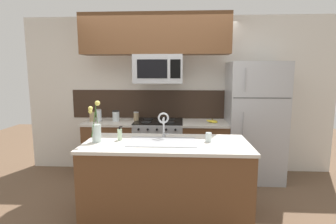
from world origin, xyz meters
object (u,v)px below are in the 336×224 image
object	(u,v)px
microwave	(158,69)
sink_faucet	(164,121)
storage_jar_short	(116,116)
storage_jar_squat	(136,116)
stove_range	(159,149)
storage_jar_tall	(92,116)
dish_soap_bottle	(120,134)
banana_bunch	(212,121)
drinking_glass	(209,137)
storage_jar_medium	(99,115)
refrigerator	(254,121)
flower_vase	(96,130)

from	to	relation	value
microwave	sink_faucet	distance (m)	1.20
storage_jar_short	storage_jar_squat	world-z (taller)	storage_jar_short
storage_jar_squat	sink_faucet	distance (m)	1.19
stove_range	storage_jar_tall	distance (m)	1.19
microwave	dish_soap_bottle	xyz separation A→B (m)	(-0.35, -1.16, -0.76)
storage_jar_short	storage_jar_squat	bearing A→B (deg)	5.39
banana_bunch	drinking_glass	bearing A→B (deg)	-98.41
microwave	drinking_glass	world-z (taller)	microwave
storage_jar_squat	banana_bunch	bearing A→B (deg)	-4.21
microwave	storage_jar_squat	size ratio (longest dim) A/B	5.01
sink_faucet	storage_jar_medium	bearing A→B (deg)	137.60
storage_jar_tall	microwave	bearing A→B (deg)	0.71
microwave	refrigerator	distance (m)	1.71
storage_jar_short	flower_vase	distance (m)	1.28
banana_bunch	drinking_glass	world-z (taller)	drinking_glass
storage_jar_tall	dish_soap_bottle	xyz separation A→B (m)	(0.72, -1.15, -0.02)
storage_jar_tall	flower_vase	world-z (taller)	flower_vase
refrigerator	banana_bunch	size ratio (longest dim) A/B	9.67
storage_jar_tall	drinking_glass	bearing A→B (deg)	-33.83
drinking_glass	flower_vase	xyz separation A→B (m)	(-1.26, -0.07, 0.08)
stove_range	sink_faucet	bearing A→B (deg)	-81.71
flower_vase	stove_range	bearing A→B (deg)	65.18
refrigerator	storage_jar_tall	xyz separation A→B (m)	(-2.57, -0.05, 0.07)
storage_jar_tall	storage_jar_squat	bearing A→B (deg)	5.17
storage_jar_short	drinking_glass	size ratio (longest dim) A/B	1.65
dish_soap_bottle	flower_vase	world-z (taller)	flower_vase
storage_jar_short	drinking_glass	distance (m)	1.82
storage_jar_tall	sink_faucet	bearing A→B (deg)	-39.32
microwave	storage_jar_tall	size ratio (longest dim) A/B	4.34
microwave	storage_jar_tall	bearing A→B (deg)	-179.29
storage_jar_short	dish_soap_bottle	bearing A→B (deg)	-73.70
drinking_glass	storage_jar_short	bearing A→B (deg)	138.68
storage_jar_medium	storage_jar_short	distance (m)	0.27
storage_jar_tall	dish_soap_bottle	size ratio (longest dim) A/B	1.04
storage_jar_short	dish_soap_bottle	distance (m)	1.23
flower_vase	refrigerator	bearing A→B (deg)	31.75
refrigerator	dish_soap_bottle	world-z (taller)	refrigerator
stove_range	refrigerator	distance (m)	1.57
microwave	dish_soap_bottle	world-z (taller)	microwave
stove_range	microwave	distance (m)	1.28
storage_jar_medium	drinking_glass	bearing A→B (deg)	-35.93
sink_faucet	drinking_glass	size ratio (longest dim) A/B	2.94
refrigerator	drinking_glass	bearing A→B (deg)	-124.24
storage_jar_squat	microwave	bearing A→B (deg)	-7.73
microwave	refrigerator	bearing A→B (deg)	1.56
stove_range	storage_jar_tall	xyz separation A→B (m)	(-1.07, -0.03, 0.53)
storage_jar_short	sink_faucet	bearing A→B (deg)	-50.75
dish_soap_bottle	flower_vase	xyz separation A→B (m)	(-0.24, -0.09, 0.06)
storage_jar_short	dish_soap_bottle	size ratio (longest dim) A/B	1.04
microwave	storage_jar_squat	world-z (taller)	microwave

